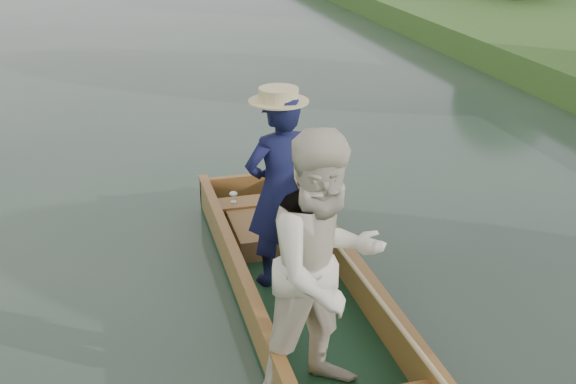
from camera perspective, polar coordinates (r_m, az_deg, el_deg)
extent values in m
plane|color=#283D30|center=(6.42, 1.39, -9.88)|extent=(120.00, 120.00, 0.00)
cube|color=#13331B|center=(6.40, 1.39, -9.58)|extent=(1.10, 5.00, 0.08)
cube|color=olive|center=(6.19, -3.18, -8.65)|extent=(0.08, 5.00, 0.32)
cube|color=olive|center=(6.44, 5.81, -7.40)|extent=(0.08, 5.00, 0.32)
cube|color=olive|center=(8.43, -3.23, 0.34)|extent=(1.10, 0.08, 0.32)
cube|color=olive|center=(6.10, -3.22, -7.21)|extent=(0.10, 5.00, 0.04)
cube|color=olive|center=(6.35, 5.88, -6.00)|extent=(0.10, 5.00, 0.04)
cube|color=olive|center=(7.90, -2.41, -0.78)|extent=(0.94, 0.30, 0.05)
imported|color=#13163D|center=(6.42, -0.71, 0.07)|extent=(0.75, 0.59, 1.80)
cylinder|color=beige|center=(6.14, -0.75, 7.50)|extent=(0.52, 0.52, 0.12)
imported|color=silver|center=(4.94, 2.94, -6.15)|extent=(1.16, 1.02, 2.00)
cube|color=brown|center=(7.52, -1.23, -2.98)|extent=(0.85, 0.90, 0.22)
sphere|color=tan|center=(7.40, 0.90, -1.60)|extent=(0.19, 0.19, 0.19)
sphere|color=tan|center=(7.34, 0.93, -0.64)|extent=(0.14, 0.14, 0.14)
sphere|color=tan|center=(7.30, 0.54, -0.25)|extent=(0.05, 0.05, 0.05)
sphere|color=tan|center=(7.33, 1.31, -0.16)|extent=(0.05, 0.05, 0.05)
sphere|color=tan|center=(7.29, 1.04, -0.91)|extent=(0.06, 0.06, 0.06)
sphere|color=tan|center=(7.35, 0.31, -1.53)|extent=(0.07, 0.07, 0.07)
sphere|color=tan|center=(7.40, 1.56, -1.39)|extent=(0.07, 0.07, 0.07)
sphere|color=tan|center=(7.40, 0.61, -2.29)|extent=(0.07, 0.07, 0.07)
sphere|color=tan|center=(7.42, 1.30, -2.21)|extent=(0.07, 0.07, 0.07)
cylinder|color=silver|center=(7.84, -4.32, -0.77)|extent=(0.07, 0.07, 0.01)
cylinder|color=silver|center=(7.83, -4.33, -0.51)|extent=(0.01, 0.01, 0.08)
ellipsoid|color=silver|center=(7.81, -4.34, -0.14)|extent=(0.09, 0.09, 0.05)
cylinder|color=tan|center=(6.04, 6.24, -7.19)|extent=(0.04, 4.54, 0.20)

